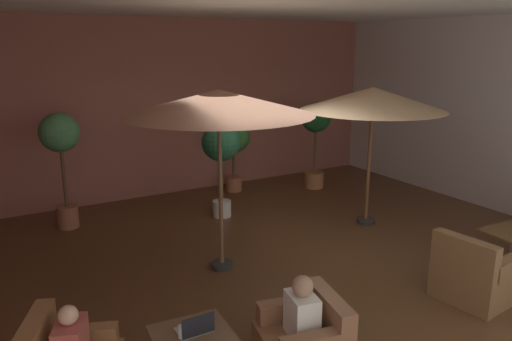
{
  "coord_description": "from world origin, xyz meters",
  "views": [
    {
      "loc": [
        -3.57,
        -5.76,
        3.14
      ],
      "look_at": [
        0.0,
        0.41,
        1.3
      ],
      "focal_mm": 34.11,
      "sensor_mm": 36.0,
      "label": 1
    }
  ],
  "objects": [
    {
      "name": "wall_back_brick",
      "position": [
        0.0,
        4.06,
        1.85
      ],
      "size": [
        10.17,
        0.08,
        3.7
      ],
      "primitive_type": "cube",
      "color": "#A0604E",
      "rests_on": "ground_plane"
    },
    {
      "name": "iced_drink_cup",
      "position": [
        -2.23,
        -2.15,
        0.68
      ],
      "size": [
        0.08,
        0.08,
        0.11
      ],
      "primitive_type": "cylinder",
      "color": "white",
      "rests_on": "cafe_table_front_left"
    },
    {
      "name": "armchair_front_right_east",
      "position": [
        1.58,
        -2.3,
        0.33
      ],
      "size": [
        0.82,
        0.9,
        0.9
      ],
      "color": "brown",
      "rests_on": "ground_plane"
    },
    {
      "name": "potted_tree_left_corner",
      "position": [
        -2.39,
        2.93,
        1.48
      ],
      "size": [
        0.67,
        0.67,
        2.04
      ],
      "color": "#A56445",
      "rests_on": "ground_plane"
    },
    {
      "name": "potted_tree_mid_right",
      "position": [
        0.23,
        2.09,
        1.29
      ],
      "size": [
        0.7,
        0.7,
        1.77
      ],
      "color": "silver",
      "rests_on": "ground_plane"
    },
    {
      "name": "patio_umbrella_tall_red",
      "position": [
        2.34,
        0.47,
        2.24
      ],
      "size": [
        2.5,
        2.5,
        2.45
      ],
      "color": "#2D2D2D",
      "rests_on": "ground_plane"
    },
    {
      "name": "potted_tree_mid_left",
      "position": [
        2.89,
        2.78,
        1.33
      ],
      "size": [
        0.66,
        0.66,
        1.93
      ],
      "color": "#AE6D40",
      "rests_on": "ground_plane"
    },
    {
      "name": "wall_right_plain",
      "position": [
        5.04,
        0.0,
        1.85
      ],
      "size": [
        0.08,
        8.2,
        3.7
      ],
      "primitive_type": "cube",
      "color": "silver",
      "rests_on": "ground_plane"
    },
    {
      "name": "patio_umbrella_center_beige",
      "position": [
        -0.74,
        0.11,
        2.39
      ],
      "size": [
        2.59,
        2.59,
        2.57
      ],
      "color": "#2D2D2D",
      "rests_on": "ground_plane"
    },
    {
      "name": "potted_tree_right_corner",
      "position": [
        1.19,
        3.46,
        1.13
      ],
      "size": [
        0.73,
        0.73,
        1.6
      ],
      "color": "#AB6744",
      "rests_on": "ground_plane"
    },
    {
      "name": "patron_blue_shirt",
      "position": [
        -1.11,
        -2.39,
        0.69
      ],
      "size": [
        0.31,
        0.4,
        0.63
      ],
      "color": "silver",
      "rests_on": "ground_plane"
    },
    {
      "name": "ground_plane",
      "position": [
        0.0,
        0.0,
        -0.01
      ],
      "size": [
        10.17,
        8.2,
        0.02
      ],
      "primitive_type": "cube",
      "color": "brown"
    },
    {
      "name": "open_laptop",
      "position": [
        -2.1,
        -2.14,
        0.68
      ],
      "size": [
        0.31,
        0.23,
        0.2
      ],
      "color": "#9EA0A5",
      "rests_on": "cafe_table_front_left"
    }
  ]
}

